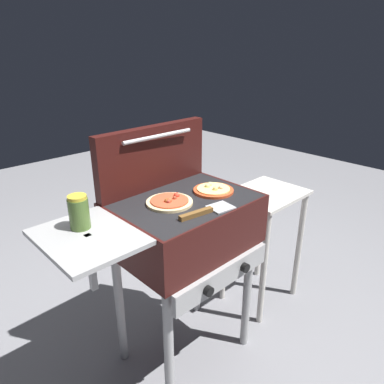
{
  "coord_description": "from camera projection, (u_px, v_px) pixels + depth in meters",
  "views": [
    {
      "loc": [
        -0.99,
        -1.08,
        1.54
      ],
      "look_at": [
        0.05,
        0.0,
        0.92
      ],
      "focal_mm": 33.01,
      "sensor_mm": 36.0,
      "label": 1
    }
  ],
  "objects": [
    {
      "name": "grill",
      "position": [
        183.0,
        228.0,
        1.64
      ],
      "size": [
        0.96,
        0.53,
        0.9
      ],
      "color": "#38110F",
      "rests_on": "ground_plane"
    },
    {
      "name": "pizza_cheese",
      "position": [
        213.0,
        190.0,
        1.68
      ],
      "size": [
        0.19,
        0.19,
        0.03
      ],
      "color": "#C64723",
      "rests_on": "grill"
    },
    {
      "name": "grill_lid_open",
      "position": [
        153.0,
        157.0,
        1.68
      ],
      "size": [
        0.63,
        0.09,
        0.3
      ],
      "color": "#38110F",
      "rests_on": "grill"
    },
    {
      "name": "pizza_pepperoni",
      "position": [
        170.0,
        202.0,
        1.55
      ],
      "size": [
        0.21,
        0.21,
        0.04
      ],
      "color": "beige",
      "rests_on": "grill"
    },
    {
      "name": "sauce_jar",
      "position": [
        79.0,
        212.0,
        1.32
      ],
      "size": [
        0.08,
        0.08,
        0.13
      ],
      "color": "#4C6B2D",
      "rests_on": "grill"
    },
    {
      "name": "prep_table",
      "position": [
        264.0,
        224.0,
        2.16
      ],
      "size": [
        0.44,
        0.36,
        0.75
      ],
      "color": "beige",
      "rests_on": "ground_plane"
    },
    {
      "name": "spatula",
      "position": [
        207.0,
        211.0,
        1.46
      ],
      "size": [
        0.27,
        0.1,
        0.02
      ],
      "color": "#B7BABF",
      "rests_on": "grill"
    },
    {
      "name": "ground_plane",
      "position": [
        185.0,
        349.0,
        1.94
      ],
      "size": [
        8.0,
        8.0,
        0.0
      ],
      "primitive_type": "plane",
      "color": "gray"
    }
  ]
}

